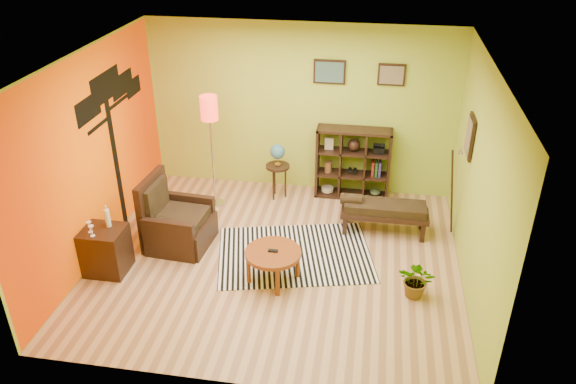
% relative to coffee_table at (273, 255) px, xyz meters
% --- Properties ---
extents(ground, '(5.00, 5.00, 0.00)m').
position_rel_coffee_table_xyz_m(ground, '(-0.04, 0.45, -0.39)').
color(ground, tan).
rests_on(ground, ground).
extents(room_shell, '(5.04, 4.54, 2.82)m').
position_rel_coffee_table_xyz_m(room_shell, '(-0.13, 0.46, 1.41)').
color(room_shell, '#AAC53B').
rests_on(room_shell, ground).
extents(zebra_rug, '(2.42, 1.96, 0.01)m').
position_rel_coffee_table_xyz_m(zebra_rug, '(0.19, 0.62, -0.38)').
color(zebra_rug, white).
rests_on(zebra_rug, ground).
extents(coffee_table, '(0.73, 0.73, 0.47)m').
position_rel_coffee_table_xyz_m(coffee_table, '(0.00, 0.00, 0.00)').
color(coffee_table, brown).
rests_on(coffee_table, ground).
extents(armchair, '(0.92, 0.93, 1.04)m').
position_rel_coffee_table_xyz_m(armchair, '(-1.55, 0.63, -0.07)').
color(armchair, black).
rests_on(armchair, ground).
extents(side_cabinet, '(0.54, 0.49, 0.96)m').
position_rel_coffee_table_xyz_m(side_cabinet, '(-2.24, -0.15, -0.06)').
color(side_cabinet, black).
rests_on(side_cabinet, ground).
extents(floor_lamp, '(0.28, 0.28, 1.85)m').
position_rel_coffee_table_xyz_m(floor_lamp, '(-1.31, 1.83, 1.11)').
color(floor_lamp, silver).
rests_on(floor_lamp, ground).
extents(globe_table, '(0.39, 0.39, 0.95)m').
position_rel_coffee_table_xyz_m(globe_table, '(-0.34, 2.24, 0.33)').
color(globe_table, black).
rests_on(globe_table, ground).
extents(cube_shelf, '(1.20, 0.35, 1.20)m').
position_rel_coffee_table_xyz_m(cube_shelf, '(0.88, 2.48, 0.21)').
color(cube_shelf, black).
rests_on(cube_shelf, ground).
extents(bench, '(1.30, 0.46, 0.59)m').
position_rel_coffee_table_xyz_m(bench, '(1.38, 1.43, -0.01)').
color(bench, black).
rests_on(bench, ground).
extents(potted_plant, '(0.56, 0.60, 0.39)m').
position_rel_coffee_table_xyz_m(potted_plant, '(1.84, -0.04, -0.19)').
color(potted_plant, '#26661E').
rests_on(potted_plant, ground).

